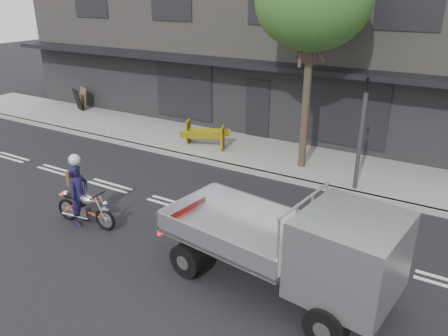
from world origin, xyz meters
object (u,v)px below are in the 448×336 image
(rider, at_px, (79,195))
(construction_barrier, at_px, (201,136))
(traffic_light_pole, at_px, (360,140))
(motorcycle, at_px, (85,207))
(street_tree, at_px, (313,1))
(flatbed_ute, at_px, (326,251))
(sandwich_board, at_px, (78,100))

(rider, distance_m, construction_barrier, 6.04)
(traffic_light_pole, relative_size, motorcycle, 1.90)
(construction_barrier, bearing_deg, traffic_light_pole, -6.28)
(street_tree, xyz_separation_m, flatbed_ute, (2.81, -6.21, -4.04))
(traffic_light_pole, xyz_separation_m, rider, (-5.55, -5.39, -0.84))
(rider, height_order, flatbed_ute, flatbed_ute)
(motorcycle, distance_m, flatbed_ute, 6.25)
(traffic_light_pole, bearing_deg, motorcycle, -135.04)
(rider, xyz_separation_m, flatbed_ute, (6.36, 0.03, 0.42))
(flatbed_ute, bearing_deg, motorcycle, -172.14)
(street_tree, distance_m, flatbed_ute, 7.93)
(sandwich_board, bearing_deg, traffic_light_pole, 13.67)
(rider, bearing_deg, motorcycle, -94.79)
(sandwich_board, bearing_deg, rider, -19.46)
(construction_barrier, distance_m, sandwich_board, 8.26)
(flatbed_ute, height_order, construction_barrier, flatbed_ute)
(street_tree, height_order, motorcycle, street_tree)
(traffic_light_pole, relative_size, flatbed_ute, 0.72)
(flatbed_ute, bearing_deg, sandwich_board, 160.67)
(rider, bearing_deg, street_tree, -34.43)
(street_tree, height_order, construction_barrier, street_tree)
(traffic_light_pole, distance_m, sandwich_board, 14.16)
(street_tree, bearing_deg, flatbed_ute, -65.67)
(construction_barrier, xyz_separation_m, sandwich_board, (-8.13, 1.50, 0.06))
(motorcycle, height_order, rider, rider)
(motorcycle, bearing_deg, sandwich_board, 133.85)
(motorcycle, xyz_separation_m, rider, (-0.15, -0.00, 0.32))
(motorcycle, bearing_deg, construction_barrier, 89.32)
(flatbed_ute, distance_m, sandwich_board, 16.58)
(street_tree, bearing_deg, rider, -119.63)
(street_tree, bearing_deg, motorcycle, -118.57)
(motorcycle, bearing_deg, street_tree, 56.62)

